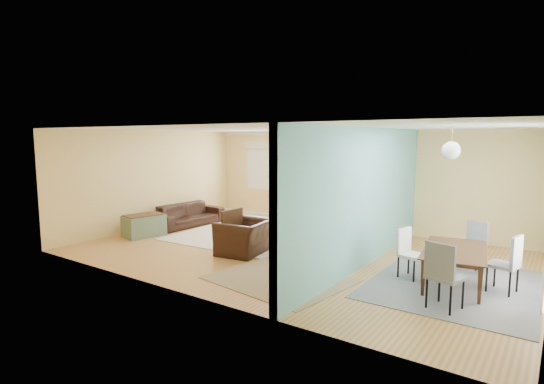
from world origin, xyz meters
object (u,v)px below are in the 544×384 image
(eames_chair, at_px, (245,237))
(sofa, at_px, (188,215))
(dining_table, at_px, (456,267))
(credenza, at_px, (369,230))
(green_chair, at_px, (354,223))

(eames_chair, bearing_deg, sofa, -121.85)
(dining_table, bearing_deg, credenza, 46.79)
(eames_chair, height_order, dining_table, eames_chair)
(sofa, relative_size, green_chair, 2.71)
(green_chair, height_order, credenza, credenza)
(eames_chair, xyz_separation_m, dining_table, (4.03, 0.48, -0.05))
(credenza, bearing_deg, eames_chair, -135.51)
(sofa, bearing_deg, eames_chair, -111.55)
(sofa, bearing_deg, green_chair, -70.98)
(sofa, bearing_deg, credenza, -81.36)
(green_chair, bearing_deg, dining_table, -178.92)
(green_chair, distance_m, dining_table, 3.52)
(eames_chair, distance_m, credenza, 2.74)
(sofa, xyz_separation_m, dining_table, (7.11, -0.87, -0.00))
(sofa, relative_size, eames_chair, 1.90)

